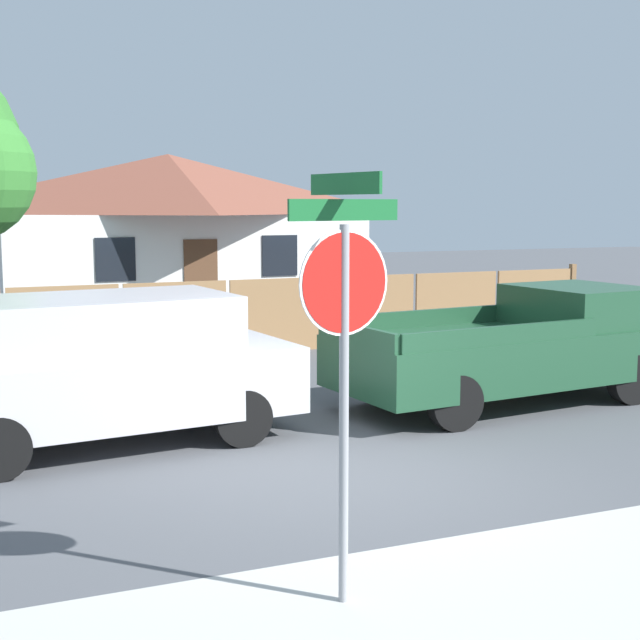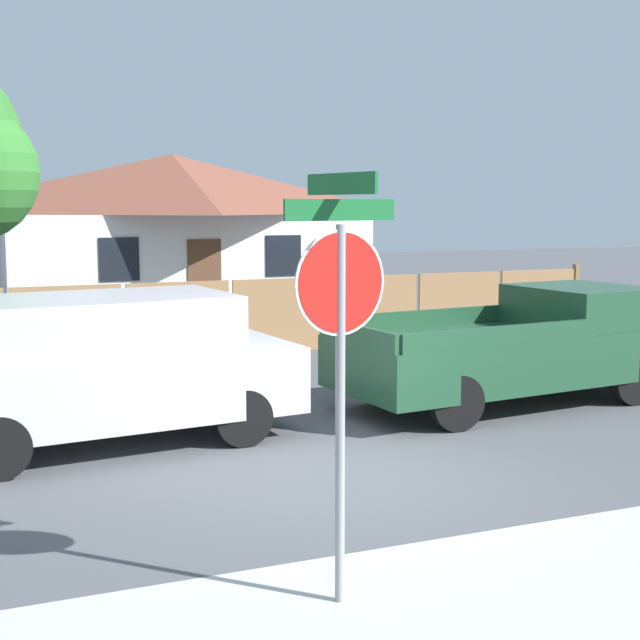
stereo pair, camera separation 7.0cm
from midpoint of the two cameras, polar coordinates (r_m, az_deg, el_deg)
name	(u,v)px [view 2 (the right image)]	position (r m, az deg, el deg)	size (l,w,h in m)	color
ground_plane	(346,475)	(9.76, 1.88, -9.91)	(80.00, 80.00, 0.00)	#4C4F54
sidewalk_strip	(553,617)	(6.86, 15.00, -17.86)	(36.00, 3.20, 0.01)	#B2B2AD
wooden_fence	(280,315)	(17.61, -2.43, 0.32)	(14.43, 0.12, 1.56)	#997047
house	(173,226)	(26.79, -9.29, 5.95)	(10.57, 7.39, 4.36)	white
red_suv	(104,365)	(11.06, -13.49, -2.83)	(4.73, 2.42, 1.82)	#B7B7BC
orange_pickup	(520,347)	(13.40, 12.82, -1.69)	(5.34, 2.56, 1.67)	#1E472D
stop_sign	(340,317)	(6.29, 1.64, 0.21)	(0.91, 0.82, 3.12)	gray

